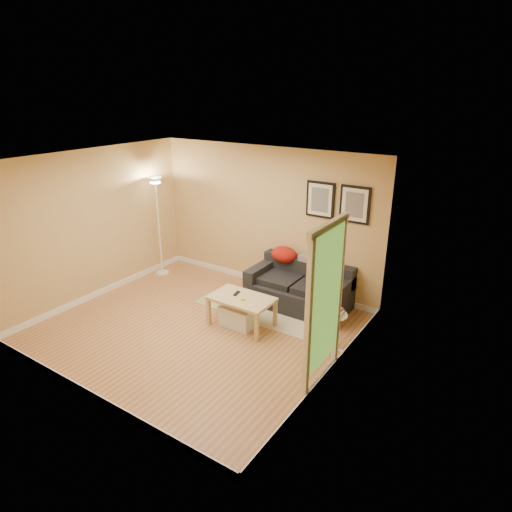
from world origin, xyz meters
name	(u,v)px	position (x,y,z in m)	size (l,w,h in m)	color
floor	(197,327)	(0.00, 0.00, 0.00)	(4.50, 4.50, 0.00)	#BF7B51
ceiling	(188,161)	(0.00, 0.00, 2.60)	(4.50, 4.50, 0.00)	white
wall_back	(266,218)	(0.00, 2.00, 1.30)	(4.50, 4.50, 0.00)	tan
wall_front	(74,302)	(0.00, -2.00, 1.30)	(4.50, 4.50, 0.00)	tan
wall_left	(94,225)	(-2.25, 0.00, 1.30)	(4.00, 4.00, 0.00)	tan
wall_right	(335,286)	(2.25, 0.00, 1.30)	(4.00, 4.00, 0.00)	tan
baseboard_back	(265,281)	(0.00, 1.99, 0.05)	(4.50, 0.02, 0.10)	white
baseboard_front	(90,393)	(0.00, -1.99, 0.05)	(4.50, 0.02, 0.10)	white
baseboard_left	(104,291)	(-2.24, 0.00, 0.05)	(0.02, 4.00, 0.10)	white
baseboard_right	(328,372)	(2.24, 0.00, 0.05)	(0.02, 4.00, 0.10)	white
sofa	(299,286)	(0.97, 1.53, 0.38)	(1.70, 0.90, 0.75)	black
red_throw	(284,255)	(0.52, 1.79, 0.77)	(0.48, 0.36, 0.28)	#AC1E0F
plaid_throw	(312,259)	(1.04, 1.85, 0.78)	(0.42, 0.26, 0.10)	tan
framed_print_left	(320,200)	(1.08, 1.98, 1.80)	(0.50, 0.04, 0.60)	black
framed_print_right	(355,205)	(1.68, 1.98, 1.80)	(0.50, 0.04, 0.60)	black
area_rug	(289,319)	(1.08, 1.01, 0.01)	(1.25, 0.85, 0.01)	beige
green_runner	(218,302)	(-0.28, 0.88, 0.01)	(0.70, 0.50, 0.01)	#668C4C
coffee_table	(242,311)	(0.55, 0.45, 0.25)	(0.98, 0.60, 0.49)	tan
remote_control	(237,293)	(0.41, 0.50, 0.50)	(0.05, 0.16, 0.02)	black
tape_roll	(243,299)	(0.61, 0.39, 0.51)	(0.07, 0.07, 0.03)	yellow
storage_bin	(239,316)	(0.51, 0.43, 0.17)	(0.55, 0.40, 0.34)	white
side_table	(333,331)	(2.02, 0.62, 0.28)	(0.37, 0.37, 0.57)	white
book_stack	(335,312)	(2.03, 0.61, 0.61)	(0.19, 0.25, 0.08)	teal
floor_lamp	(159,230)	(-2.00, 1.27, 0.93)	(0.25, 0.25, 1.96)	white
doorway	(324,310)	(2.20, -0.15, 1.02)	(0.12, 1.01, 2.13)	white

